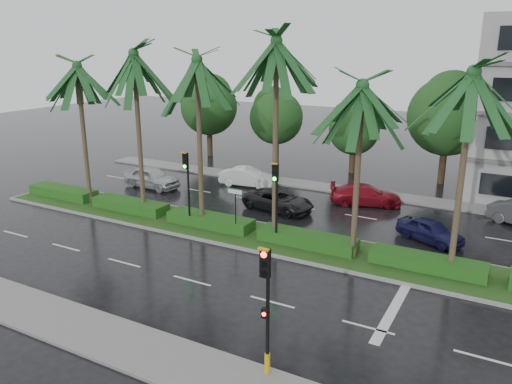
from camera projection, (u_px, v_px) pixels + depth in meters
The scene contains 17 objects.
ground at pixel (247, 243), 26.42m from camera, with size 120.00×120.00×0.00m, color black.
near_sidewalk at pixel (107, 337), 17.81m from camera, with size 40.00×2.40×0.12m, color slate.
far_sidewalk at pixel (328, 188), 36.51m from camera, with size 40.00×2.00×0.12m, color slate.
median at pixel (256, 236), 27.24m from camera, with size 36.00×4.00×0.15m.
hedge at pixel (256, 229), 27.13m from camera, with size 35.20×1.40×0.60m.
lane_markings at pixel (296, 257), 24.66m from camera, with size 34.00×13.06×0.01m.
palm_row at pixel (235, 76), 25.42m from camera, with size 26.30×4.20×10.95m.
signal_near at pixel (266, 307), 15.04m from camera, with size 0.34×0.45×4.36m.
signal_median_left at pixel (187, 178), 27.65m from camera, with size 0.34×0.42×4.36m.
signal_median_right at pixel (276, 191), 25.13m from camera, with size 0.34×0.42×4.36m.
street_sign at pixel (235, 200), 26.68m from camera, with size 0.95×0.09×2.60m.
bg_trees at pixel (351, 115), 40.06m from camera, with size 32.81×5.81×8.40m.
car_silver at pixel (152, 178), 36.57m from camera, with size 4.47×1.80×1.52m, color silver.
car_white at pixel (248, 177), 36.98m from camera, with size 4.18×1.46×1.38m, color silver.
car_darkgrey at pixel (278, 200), 31.54m from camera, with size 4.66×2.15×1.30m, color black.
car_red at pixel (366, 195), 32.68m from camera, with size 4.62×1.88×1.34m, color maroon.
car_blue at pixel (430, 230), 26.51m from camera, with size 3.66×1.47×1.25m, color #19184A.
Camera 1 is at (12.16, -21.35, 10.08)m, focal length 35.00 mm.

